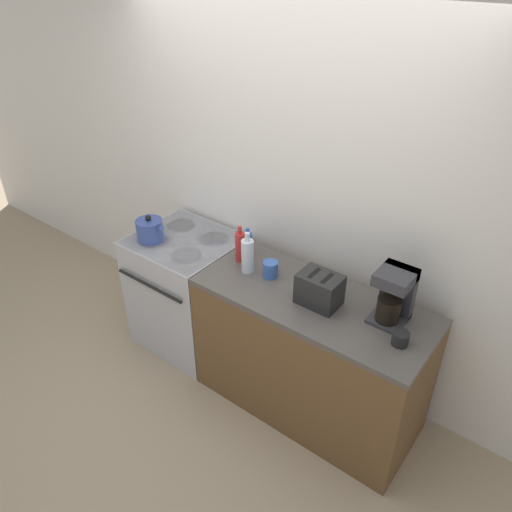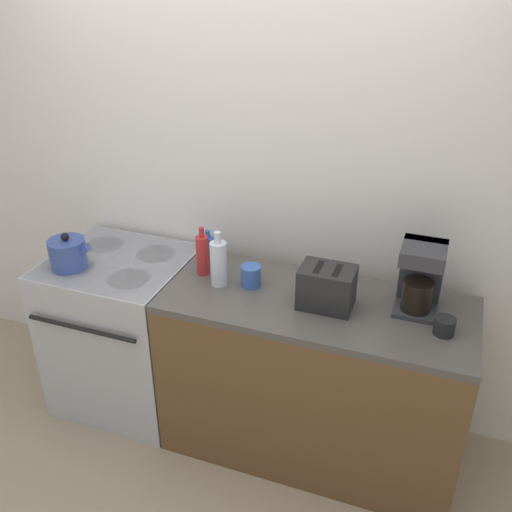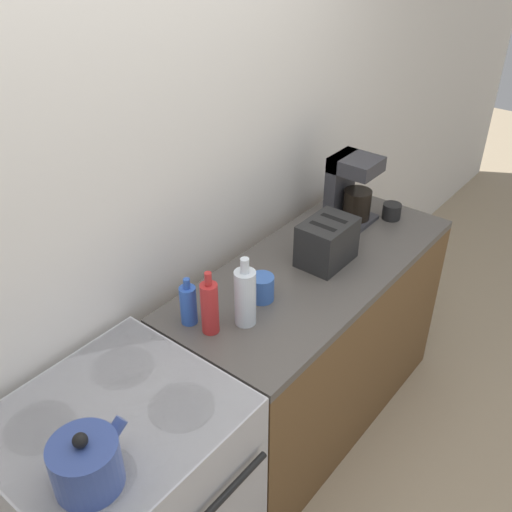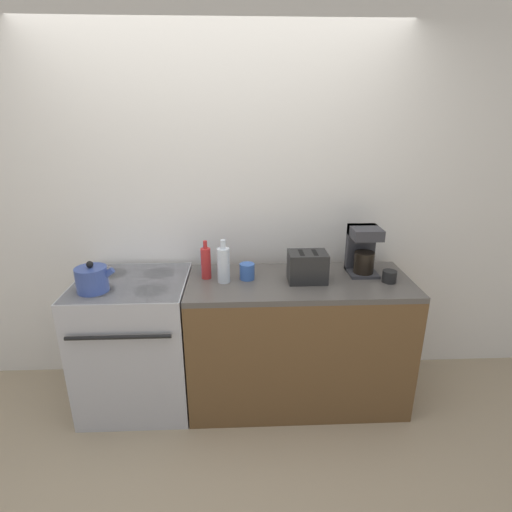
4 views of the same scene
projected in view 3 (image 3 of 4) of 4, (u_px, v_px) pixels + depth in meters
name	position (u px, v px, depth m)	size (l,w,h in m)	color
wall_back	(153.00, 200.00, 2.13)	(8.00, 0.05, 2.60)	silver
stove	(129.00, 503.00, 2.00)	(0.72, 0.70, 0.91)	#B7B7BC
counter_block	(311.00, 344.00, 2.72)	(1.46, 0.62, 0.91)	brown
kettle	(87.00, 464.00, 1.52)	(0.24, 0.19, 0.20)	#33478C
toaster	(327.00, 242.00, 2.44)	(0.25, 0.18, 0.20)	black
coffee_maker	(350.00, 187.00, 2.72)	(0.19, 0.21, 0.33)	#333338
bottle_red	(210.00, 307.00, 2.04)	(0.06, 0.06, 0.26)	#B72828
bottle_clear	(245.00, 297.00, 2.08)	(0.08, 0.08, 0.28)	silver
bottle_blue	(188.00, 304.00, 2.10)	(0.06, 0.06, 0.20)	#2D56B7
cup_blue	(262.00, 288.00, 2.23)	(0.10, 0.10, 0.11)	#3860B2
cup_black	(392.00, 211.00, 2.79)	(0.09, 0.09, 0.08)	black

